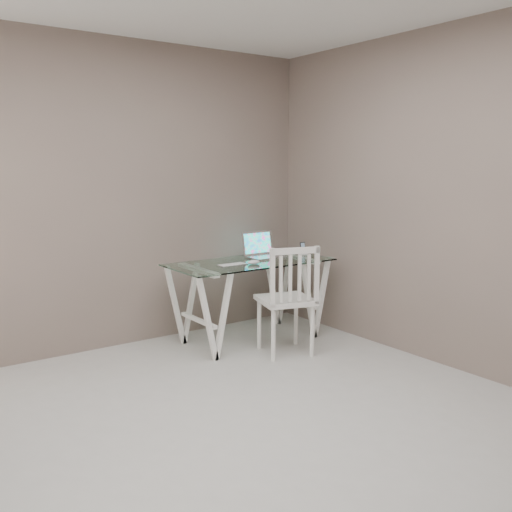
# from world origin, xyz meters

# --- Properties ---
(room) EXTENTS (4.50, 4.52, 2.71)m
(room) POSITION_xyz_m (-0.06, 0.02, 1.72)
(room) COLOR #B0AEA8
(room) RESTS_ON ground
(desk) EXTENTS (1.50, 0.70, 0.75)m
(desk) POSITION_xyz_m (1.09, 1.67, 0.38)
(desk) COLOR silver
(desk) RESTS_ON ground
(chair) EXTENTS (0.54, 0.54, 0.96)m
(chair) POSITION_xyz_m (1.12, 1.13, 0.53)
(chair) COLOR white
(chair) RESTS_ON ground
(laptop) EXTENTS (0.34, 0.28, 0.24)m
(laptop) POSITION_xyz_m (1.34, 1.81, 0.80)
(laptop) COLOR silver
(laptop) RESTS_ON desk
(keyboard) EXTENTS (0.26, 0.11, 0.01)m
(keyboard) POSITION_xyz_m (0.85, 1.60, 0.75)
(keyboard) COLOR silver
(keyboard) RESTS_ON desk
(mouse) EXTENTS (0.12, 0.07, 0.04)m
(mouse) POSITION_xyz_m (1.03, 1.53, 0.77)
(mouse) COLOR white
(mouse) RESTS_ON desk
(phone_dock) EXTENTS (0.07, 0.07, 0.12)m
(phone_dock) POSITION_xyz_m (1.74, 1.69, 0.78)
(phone_dock) COLOR white
(phone_dock) RESTS_ON desk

